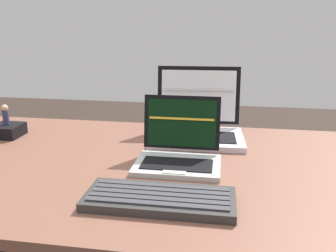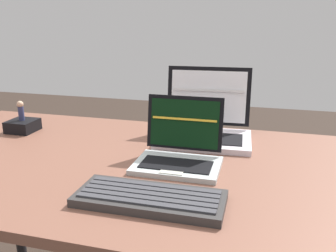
# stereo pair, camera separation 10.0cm
# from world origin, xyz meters

# --- Properties ---
(desk) EXTENTS (1.72, 0.83, 0.76)m
(desk) POSITION_xyz_m (0.00, 0.00, 0.69)
(desk) COLOR brown
(desk) RESTS_ON ground
(laptop_front) EXTENTS (0.24, 0.20, 0.19)m
(laptop_front) POSITION_xyz_m (0.08, 0.01, 0.80)
(laptop_front) COLOR #AFB8B8
(laptop_front) RESTS_ON desk
(laptop_rear) EXTENTS (0.33, 0.27, 0.24)m
(laptop_rear) POSITION_xyz_m (0.11, 0.26, 0.81)
(laptop_rear) COLOR silver
(laptop_rear) RESTS_ON desk
(external_keyboard) EXTENTS (0.34, 0.14, 0.03)m
(external_keyboard) POSITION_xyz_m (0.06, -0.23, 0.77)
(external_keyboard) COLOR #2F2E2D
(external_keyboard) RESTS_ON desk
(figurine_stand) EXTENTS (0.10, 0.10, 0.04)m
(figurine_stand) POSITION_xyz_m (-0.56, 0.17, 0.78)
(figurine_stand) COLOR black
(figurine_stand) RESTS_ON desk
(figurine) EXTENTS (0.02, 0.02, 0.07)m
(figurine) POSITION_xyz_m (-0.56, 0.17, 0.84)
(figurine) COLOR navy
(figurine) RESTS_ON figurine_stand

